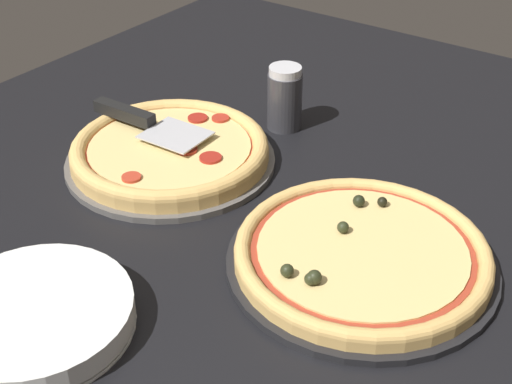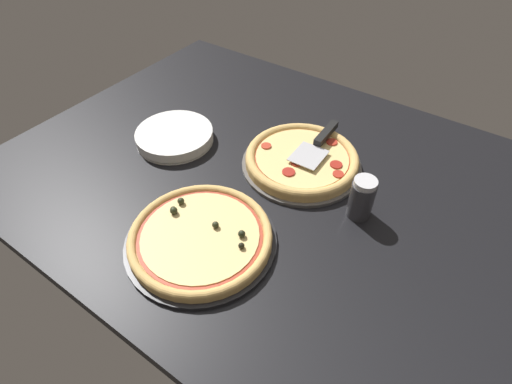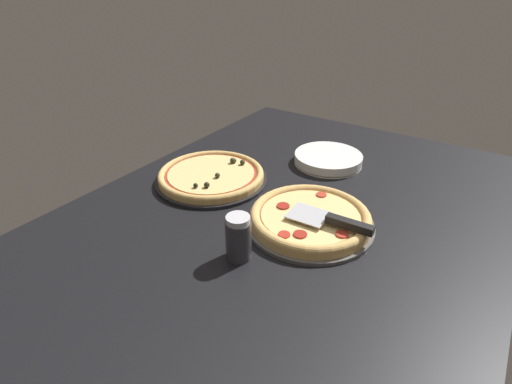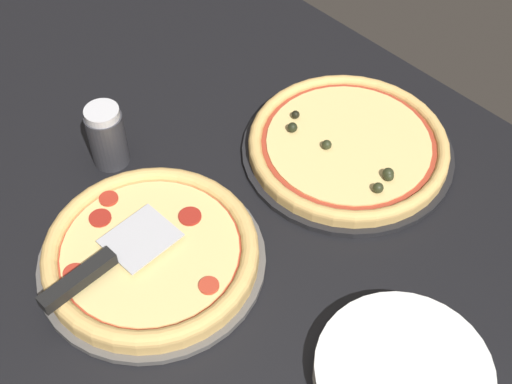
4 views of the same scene
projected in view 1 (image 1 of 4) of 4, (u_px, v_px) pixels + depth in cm
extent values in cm
cube|color=black|center=(200.00, 195.00, 108.73)|extent=(151.20, 109.40, 3.60)
cylinder|color=#565451|center=(171.00, 161.00, 112.86)|extent=(33.10, 33.10, 1.00)
cylinder|color=#DBAD60|center=(170.00, 153.00, 112.05)|extent=(31.12, 31.12, 1.92)
torus|color=#DBAD60|center=(170.00, 147.00, 111.52)|extent=(31.12, 31.12, 2.56)
cylinder|color=#A33823|center=(170.00, 147.00, 111.48)|extent=(27.05, 27.05, 0.15)
cylinder|color=#E5C67A|center=(170.00, 146.00, 111.41)|extent=(25.52, 25.52, 0.40)
cylinder|color=#B73823|center=(131.00, 177.00, 103.11)|extent=(2.86, 2.86, 0.40)
cylinder|color=#AD2D1E|center=(187.00, 150.00, 109.76)|extent=(3.22, 3.22, 0.40)
cylinder|color=maroon|center=(198.00, 118.00, 118.46)|extent=(3.31, 3.31, 0.40)
cylinder|color=#AD2D1E|center=(220.00, 118.00, 118.44)|extent=(2.90, 2.90, 0.40)
cylinder|color=#AD2D1E|center=(138.00, 117.00, 118.73)|extent=(3.16, 3.16, 0.40)
cylinder|color=maroon|center=(212.00, 158.00, 107.59)|extent=(3.42, 3.42, 0.40)
cylinder|color=black|center=(361.00, 263.00, 91.61)|extent=(34.86, 34.86, 1.00)
cylinder|color=#DBAD60|center=(362.00, 255.00, 90.92)|extent=(32.77, 32.77, 1.51)
torus|color=#DBAD60|center=(362.00, 251.00, 90.50)|extent=(32.77, 32.77, 2.05)
cylinder|color=#A33823|center=(362.00, 250.00, 90.46)|extent=(28.48, 28.48, 0.15)
cylinder|color=#E5C67A|center=(362.00, 249.00, 90.39)|extent=(26.87, 26.87, 0.40)
sphere|color=black|center=(382.00, 202.00, 97.73)|extent=(1.39, 1.39, 1.39)
sphere|color=#282D19|center=(311.00, 279.00, 84.10)|extent=(1.55, 1.55, 1.55)
sphere|color=black|center=(359.00, 201.00, 97.66)|extent=(1.67, 1.67, 1.67)
sphere|color=#282D19|center=(314.00, 277.00, 84.17)|extent=(1.81, 1.81, 1.81)
sphere|color=#282D19|center=(287.00, 271.00, 85.28)|extent=(1.68, 1.68, 1.68)
sphere|color=#282D19|center=(343.00, 227.00, 92.66)|extent=(1.57, 1.57, 1.57)
cube|color=#B7B7BC|center=(176.00, 135.00, 112.04)|extent=(8.49, 9.91, 0.24)
cube|color=black|center=(124.00, 113.00, 116.47)|extent=(2.61, 11.80, 2.00)
cylinder|color=white|center=(37.00, 325.00, 82.37)|extent=(22.77, 22.77, 0.70)
cylinder|color=white|center=(36.00, 321.00, 81.99)|extent=(22.77, 22.77, 0.70)
cylinder|color=white|center=(35.00, 316.00, 81.60)|extent=(22.77, 22.77, 0.70)
cylinder|color=white|center=(34.00, 312.00, 81.21)|extent=(22.77, 22.77, 0.70)
cylinder|color=white|center=(33.00, 307.00, 80.82)|extent=(22.77, 22.77, 0.70)
cylinder|color=#333338|center=(285.00, 102.00, 120.61)|extent=(5.94, 5.94, 9.72)
cylinder|color=silver|center=(286.00, 71.00, 117.53)|extent=(5.46, 5.46, 1.40)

